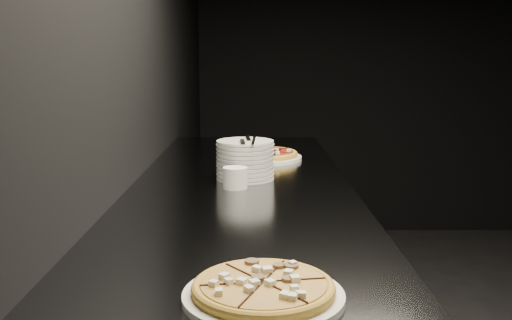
{
  "coord_description": "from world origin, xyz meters",
  "views": [
    {
      "loc": [
        -2.08,
        -1.82,
        1.35
      ],
      "look_at": [
        -2.08,
        0.03,
        1.01
      ],
      "focal_mm": 40.0,
      "sensor_mm": 36.0,
      "label": 1
    }
  ],
  "objects_px": {
    "ramekin": "(235,177)",
    "counter": "(241,320)",
    "plate_stack": "(245,160)",
    "cutlery": "(247,140)",
    "pizza_tomato": "(264,155)",
    "pizza_mushroom": "(263,290)"
  },
  "relations": [
    {
      "from": "ramekin",
      "to": "counter",
      "type": "bearing_deg",
      "value": -27.47
    },
    {
      "from": "plate_stack",
      "to": "cutlery",
      "type": "relative_size",
      "value": 0.94
    },
    {
      "from": "pizza_tomato",
      "to": "counter",
      "type": "bearing_deg",
      "value": -98.92
    },
    {
      "from": "pizza_mushroom",
      "to": "ramekin",
      "type": "distance_m",
      "value": 0.88
    },
    {
      "from": "plate_stack",
      "to": "ramekin",
      "type": "distance_m",
      "value": 0.16
    },
    {
      "from": "counter",
      "to": "pizza_tomato",
      "type": "distance_m",
      "value": 0.73
    },
    {
      "from": "ramekin",
      "to": "plate_stack",
      "type": "bearing_deg",
      "value": 78.9
    },
    {
      "from": "ramekin",
      "to": "pizza_tomato",
      "type": "bearing_deg",
      "value": 79.02
    },
    {
      "from": "pizza_mushroom",
      "to": "plate_stack",
      "type": "relative_size",
      "value": 1.45
    },
    {
      "from": "pizza_mushroom",
      "to": "cutlery",
      "type": "height_order",
      "value": "cutlery"
    },
    {
      "from": "pizza_tomato",
      "to": "cutlery",
      "type": "distance_m",
      "value": 0.42
    },
    {
      "from": "plate_stack",
      "to": "cutlery",
      "type": "bearing_deg",
      "value": -62.38
    },
    {
      "from": "cutlery",
      "to": "plate_stack",
      "type": "bearing_deg",
      "value": 113.64
    },
    {
      "from": "plate_stack",
      "to": "pizza_tomato",
      "type": "bearing_deg",
      "value": 79.06
    },
    {
      "from": "pizza_tomato",
      "to": "pizza_mushroom",
      "type": "bearing_deg",
      "value": -91.0
    },
    {
      "from": "pizza_mushroom",
      "to": "pizza_tomato",
      "type": "relative_size",
      "value": 0.78
    },
    {
      "from": "counter",
      "to": "cutlery",
      "type": "distance_m",
      "value": 0.62
    },
    {
      "from": "ramekin",
      "to": "pizza_mushroom",
      "type": "bearing_deg",
      "value": -84.81
    },
    {
      "from": "pizza_mushroom",
      "to": "plate_stack",
      "type": "distance_m",
      "value": 1.03
    },
    {
      "from": "pizza_tomato",
      "to": "cutlery",
      "type": "xyz_separation_m",
      "value": [
        -0.07,
        -0.4,
        0.12
      ]
    },
    {
      "from": "pizza_mushroom",
      "to": "ramekin",
      "type": "height_order",
      "value": "ramekin"
    },
    {
      "from": "counter",
      "to": "plate_stack",
      "type": "xyz_separation_m",
      "value": [
        0.01,
        0.16,
        0.53
      ]
    }
  ]
}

